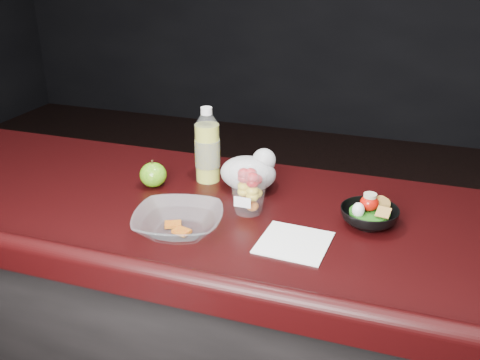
# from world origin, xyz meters

# --- Properties ---
(counter) EXTENTS (4.06, 0.71, 1.02)m
(counter) POSITION_xyz_m (0.00, 0.30, 0.51)
(counter) COLOR black
(counter) RESTS_ON ground
(lemonade_bottle) EXTENTS (0.07, 0.07, 0.22)m
(lemonade_bottle) POSITION_xyz_m (-0.10, 0.47, 1.11)
(lemonade_bottle) COLOR gold
(lemonade_bottle) RESTS_ON counter
(fruit_cup) EXTENTS (0.10, 0.10, 0.15)m
(fruit_cup) POSITION_xyz_m (0.08, 0.31, 1.09)
(fruit_cup) COLOR white
(fruit_cup) RESTS_ON counter
(green_apple) EXTENTS (0.08, 0.08, 0.08)m
(green_apple) POSITION_xyz_m (-0.23, 0.37, 1.06)
(green_apple) COLOR #2B790E
(green_apple) RESTS_ON counter
(plastic_bag) EXTENTS (0.16, 0.13, 0.12)m
(plastic_bag) POSITION_xyz_m (0.04, 0.45, 1.07)
(plastic_bag) COLOR silver
(plastic_bag) RESTS_ON counter
(snack_bowl) EXTENTS (0.17, 0.17, 0.08)m
(snack_bowl) POSITION_xyz_m (0.39, 0.34, 1.05)
(snack_bowl) COLOR black
(snack_bowl) RESTS_ON counter
(takeout_bowl) EXTENTS (0.26, 0.26, 0.05)m
(takeout_bowl) POSITION_xyz_m (-0.05, 0.15, 1.05)
(takeout_bowl) COLOR silver
(takeout_bowl) RESTS_ON counter
(paper_napkin) EXTENTS (0.17, 0.17, 0.00)m
(paper_napkin) POSITION_xyz_m (0.23, 0.19, 1.02)
(paper_napkin) COLOR white
(paper_napkin) RESTS_ON counter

